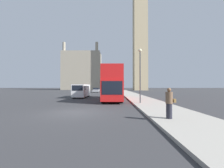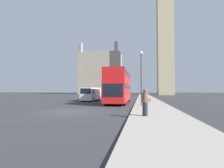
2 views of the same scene
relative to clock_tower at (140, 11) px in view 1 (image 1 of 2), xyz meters
name	(u,v)px [view 1 (image 1 of 2)]	position (x,y,z in m)	size (l,w,h in m)	color
ground_plane	(75,112)	(-15.63, -59.10, -37.70)	(300.00, 300.00, 0.00)	#333335
sidewalk_strip	(167,111)	(-8.73, -59.10, -37.62)	(3.79, 120.00, 0.15)	#9E998E
clock_tower	(140,11)	(0.00, 0.00, 0.00)	(6.66, 6.83, 73.54)	tan
building_block_distant	(82,71)	(-29.75, 12.31, -27.49)	(20.08, 12.33, 24.79)	#9E937F
red_double_decker_bus	(112,83)	(-12.87, -49.06, -35.26)	(2.53, 11.01, 4.36)	red
white_van	(81,90)	(-18.24, -44.44, -36.49)	(1.98, 6.19, 2.24)	white
pedestrian	(169,103)	(-9.63, -61.87, -36.69)	(0.54, 0.38, 1.71)	#23232D
street_lamp	(140,67)	(-9.84, -54.09, -33.71)	(0.36, 0.36, 5.86)	#38383D
parked_sedan	(96,90)	(-18.04, -23.14, -37.05)	(1.82, 4.30, 1.41)	#99999E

